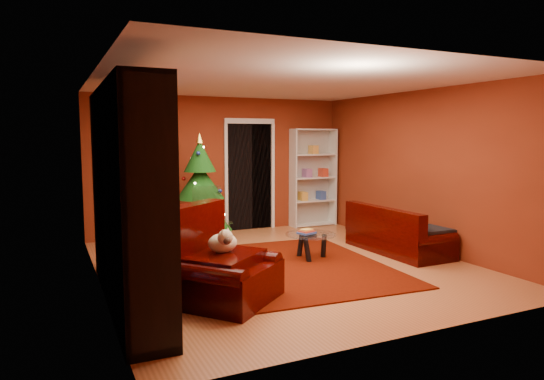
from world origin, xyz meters
name	(u,v)px	position (x,y,z in m)	size (l,w,h in m)	color
floor	(284,267)	(0.00, 0.00, -0.03)	(5.00, 5.50, 0.05)	#A55A30
ceiling	(284,80)	(0.00, 0.00, 2.62)	(5.00, 5.50, 0.05)	silver
wall_back	(220,165)	(0.00, 2.77, 1.30)	(5.00, 0.05, 2.60)	maroon
wall_left	(95,182)	(-2.52, 0.00, 1.30)	(0.05, 5.50, 2.60)	maroon
wall_right	(422,170)	(2.52, 0.00, 1.30)	(0.05, 5.50, 2.60)	maroon
doorway	(250,177)	(0.60, 2.73, 1.05)	(1.06, 0.60, 2.16)	black
rug	(286,267)	(-0.03, -0.14, 0.01)	(2.72, 3.17, 0.02)	#530F01
media_unit	(126,197)	(-2.27, -0.70, 1.19)	(0.48, 3.10, 2.38)	black
christmas_tree	(200,190)	(-0.67, 1.87, 0.93)	(1.08, 1.08, 1.92)	#0D3A0C
gift_box_teal	(169,238)	(-1.21, 1.96, 0.14)	(0.27, 0.27, 0.27)	#17736F
gift_box_green	(196,237)	(-0.78, 1.81, 0.14)	(0.28, 0.28, 0.28)	#26642D
white_bookshelf	(313,178)	(1.95, 2.57, 1.00)	(0.95, 0.34, 2.06)	white
armchair	(224,263)	(-1.29, -1.12, 0.44)	(1.12, 1.12, 0.88)	black
dog	(223,243)	(-1.29, -1.05, 0.65)	(0.40, 0.30, 0.29)	beige
sofa	(398,229)	(2.02, -0.06, 0.38)	(1.77, 0.80, 0.76)	black
coffee_table	(310,246)	(0.51, 0.13, 0.20)	(0.76, 0.76, 0.48)	gray
acrylic_chair	(212,222)	(-0.67, 1.25, 0.47)	(0.49, 0.53, 0.95)	#66605B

